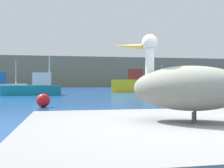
{
  "coord_description": "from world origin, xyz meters",
  "views": [
    {
      "loc": [
        -1.19,
        -2.28,
        1.21
      ],
      "look_at": [
        2.93,
        20.41,
        1.03
      ],
      "focal_mm": 42.16,
      "sensor_mm": 36.0,
      "label": 1
    }
  ],
  "objects_px": {
    "fishing_boat_red": "(151,84)",
    "mooring_buoy": "(43,100)",
    "pelican": "(187,87)",
    "fishing_boat_teal": "(35,87)",
    "fishing_boat_yellow": "(134,84)"
  },
  "relations": [
    {
      "from": "pelican",
      "to": "fishing_boat_teal",
      "type": "distance_m",
      "value": 23.06
    },
    {
      "from": "pelican",
      "to": "fishing_boat_yellow",
      "type": "height_order",
      "value": "fishing_boat_yellow"
    },
    {
      "from": "fishing_boat_yellow",
      "to": "mooring_buoy",
      "type": "bearing_deg",
      "value": -101.19
    },
    {
      "from": "fishing_boat_red",
      "to": "mooring_buoy",
      "type": "height_order",
      "value": "fishing_boat_red"
    },
    {
      "from": "pelican",
      "to": "mooring_buoy",
      "type": "distance_m",
      "value": 10.81
    },
    {
      "from": "fishing_boat_yellow",
      "to": "fishing_boat_teal",
      "type": "bearing_deg",
      "value": -139.13
    },
    {
      "from": "fishing_boat_teal",
      "to": "mooring_buoy",
      "type": "relative_size",
      "value": 8.13
    },
    {
      "from": "fishing_boat_yellow",
      "to": "mooring_buoy",
      "type": "relative_size",
      "value": 8.1
    },
    {
      "from": "pelican",
      "to": "fishing_boat_red",
      "type": "height_order",
      "value": "fishing_boat_red"
    },
    {
      "from": "fishing_boat_teal",
      "to": "fishing_boat_red",
      "type": "bearing_deg",
      "value": 41.68
    },
    {
      "from": "fishing_boat_teal",
      "to": "fishing_boat_red",
      "type": "height_order",
      "value": "fishing_boat_red"
    },
    {
      "from": "fishing_boat_red",
      "to": "mooring_buoy",
      "type": "xyz_separation_m",
      "value": [
        -14.84,
        -27.96,
        -0.6
      ]
    },
    {
      "from": "mooring_buoy",
      "to": "fishing_boat_teal",
      "type": "bearing_deg",
      "value": 98.0
    },
    {
      "from": "fishing_boat_red",
      "to": "fishing_boat_yellow",
      "type": "bearing_deg",
      "value": -125.56
    },
    {
      "from": "pelican",
      "to": "fishing_boat_yellow",
      "type": "bearing_deg",
      "value": -72.12
    }
  ]
}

